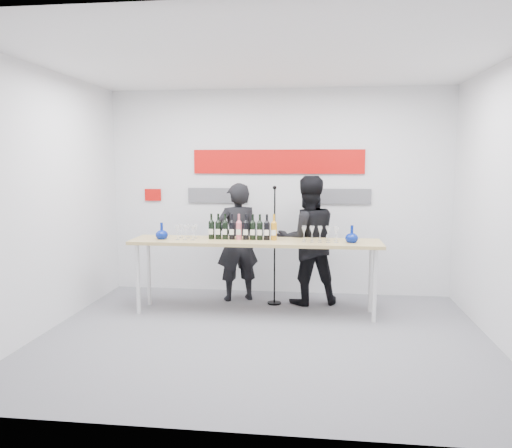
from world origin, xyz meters
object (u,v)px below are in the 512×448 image
presenter_left (237,242)px  mic_stand (274,268)px  tasting_table (255,246)px  presenter_right (307,240)px

presenter_left → mic_stand: bearing=140.9°
tasting_table → mic_stand: 0.63m
presenter_left → presenter_right: size_ratio=0.94×
tasting_table → mic_stand: size_ratio=1.95×
presenter_right → presenter_left: bearing=-19.3°
tasting_table → mic_stand: mic_stand is taller
presenter_left → mic_stand: (0.54, -0.15, -0.33)m
tasting_table → presenter_right: 0.86m
mic_stand → presenter_left: bearing=150.4°
presenter_left → mic_stand: 0.65m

